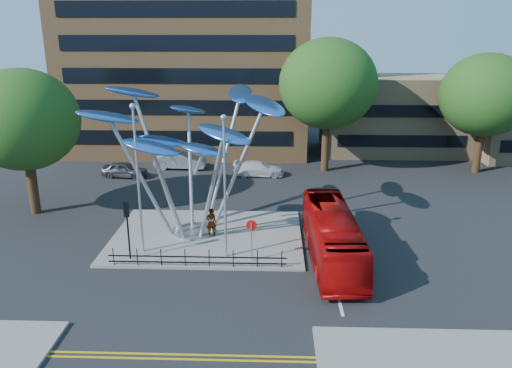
{
  "coord_description": "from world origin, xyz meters",
  "views": [
    {
      "loc": [
        3.16,
        -23.34,
        12.87
      ],
      "look_at": [
        2.2,
        4.0,
        4.26
      ],
      "focal_mm": 35.0,
      "sensor_mm": 36.0,
      "label": 1
    }
  ],
  "objects_px": {
    "tree_right": "(328,84)",
    "street_lamp_right": "(225,175)",
    "street_lamp_left": "(137,167)",
    "traffic_light_island": "(127,219)",
    "tree_far": "(485,95)",
    "parked_car_left": "(125,170)",
    "parked_car_right": "(259,169)",
    "pedestrian": "(211,222)",
    "leaf_sculpture": "(188,130)",
    "red_bus": "(332,236)",
    "no_entry_sign_island": "(252,233)",
    "parked_car_mid": "(180,160)",
    "tree_left": "(23,120)"
  },
  "relations": [
    {
      "from": "no_entry_sign_island",
      "to": "red_bus",
      "type": "relative_size",
      "value": 0.24
    },
    {
      "from": "parked_car_left",
      "to": "pedestrian",
      "type": "bearing_deg",
      "value": -137.02
    },
    {
      "from": "tree_far",
      "to": "street_lamp_right",
      "type": "relative_size",
      "value": 1.3
    },
    {
      "from": "street_lamp_left",
      "to": "no_entry_sign_island",
      "type": "distance_m",
      "value": 7.47
    },
    {
      "from": "tree_right",
      "to": "no_entry_sign_island",
      "type": "relative_size",
      "value": 4.94
    },
    {
      "from": "street_lamp_left",
      "to": "traffic_light_island",
      "type": "bearing_deg",
      "value": -116.57
    },
    {
      "from": "tree_right",
      "to": "tree_far",
      "type": "xyz_separation_m",
      "value": [
        14.0,
        0.0,
        -0.93
      ]
    },
    {
      "from": "traffic_light_island",
      "to": "parked_car_left",
      "type": "xyz_separation_m",
      "value": [
        -5.13,
        16.69,
        -1.93
      ]
    },
    {
      "from": "traffic_light_island",
      "to": "pedestrian",
      "type": "relative_size",
      "value": 1.83
    },
    {
      "from": "street_lamp_left",
      "to": "parked_car_left",
      "type": "relative_size",
      "value": 2.18
    },
    {
      "from": "tree_far",
      "to": "parked_car_left",
      "type": "bearing_deg",
      "value": -174.99
    },
    {
      "from": "tree_right",
      "to": "no_entry_sign_island",
      "type": "bearing_deg",
      "value": -107.12
    },
    {
      "from": "street_lamp_right",
      "to": "parked_car_left",
      "type": "bearing_deg",
      "value": 123.3
    },
    {
      "from": "parked_car_right",
      "to": "red_bus",
      "type": "bearing_deg",
      "value": -163.56
    },
    {
      "from": "red_bus",
      "to": "parked_car_left",
      "type": "height_order",
      "value": "red_bus"
    },
    {
      "from": "no_entry_sign_island",
      "to": "parked_car_right",
      "type": "bearing_deg",
      "value": 90.39
    },
    {
      "from": "street_lamp_right",
      "to": "no_entry_sign_island",
      "type": "bearing_deg",
      "value": -17.87
    },
    {
      "from": "tree_right",
      "to": "parked_car_left",
      "type": "distance_m",
      "value": 19.76
    },
    {
      "from": "pedestrian",
      "to": "parked_car_mid",
      "type": "height_order",
      "value": "pedestrian"
    },
    {
      "from": "pedestrian",
      "to": "parked_car_right",
      "type": "bearing_deg",
      "value": -124.45
    },
    {
      "from": "street_lamp_right",
      "to": "parked_car_right",
      "type": "xyz_separation_m",
      "value": [
        1.38,
        17.02,
        -4.44
      ]
    },
    {
      "from": "tree_far",
      "to": "parked_car_left",
      "type": "relative_size",
      "value": 2.67
    },
    {
      "from": "tree_right",
      "to": "leaf_sculpture",
      "type": "relative_size",
      "value": 0.95
    },
    {
      "from": "street_lamp_right",
      "to": "parked_car_right",
      "type": "bearing_deg",
      "value": 85.36
    },
    {
      "from": "tree_right",
      "to": "street_lamp_right",
      "type": "bearing_deg",
      "value": -111.54
    },
    {
      "from": "leaf_sculpture",
      "to": "traffic_light_island",
      "type": "bearing_deg",
      "value": -125.04
    },
    {
      "from": "traffic_light_island",
      "to": "pedestrian",
      "type": "bearing_deg",
      "value": 38.32
    },
    {
      "from": "tree_right",
      "to": "tree_left",
      "type": "distance_m",
      "value": 25.09
    },
    {
      "from": "leaf_sculpture",
      "to": "red_bus",
      "type": "xyz_separation_m",
      "value": [
        8.67,
        -3.47,
        -5.42
      ]
    },
    {
      "from": "parked_car_mid",
      "to": "parked_car_right",
      "type": "relative_size",
      "value": 1.07
    },
    {
      "from": "street_lamp_left",
      "to": "no_entry_sign_island",
      "type": "bearing_deg",
      "value": -8.61
    },
    {
      "from": "tree_far",
      "to": "street_lamp_right",
      "type": "bearing_deg",
      "value": -138.53
    },
    {
      "from": "leaf_sculpture",
      "to": "street_lamp_right",
      "type": "xyz_separation_m",
      "value": [
        2.57,
        -3.68,
        -1.78
      ]
    },
    {
      "from": "street_lamp_right",
      "to": "parked_car_left",
      "type": "height_order",
      "value": "street_lamp_right"
    },
    {
      "from": "street_lamp_left",
      "to": "pedestrian",
      "type": "distance_m",
      "value": 6.19
    },
    {
      "from": "parked_car_left",
      "to": "red_bus",
      "type": "bearing_deg",
      "value": -126.01
    },
    {
      "from": "red_bus",
      "to": "street_lamp_right",
      "type": "bearing_deg",
      "value": 179.84
    },
    {
      "from": "tree_far",
      "to": "no_entry_sign_island",
      "type": "distance_m",
      "value": 28.42
    },
    {
      "from": "leaf_sculpture",
      "to": "street_lamp_left",
      "type": "relative_size",
      "value": 1.45
    },
    {
      "from": "street_lamp_left",
      "to": "parked_car_right",
      "type": "height_order",
      "value": "street_lamp_left"
    },
    {
      "from": "red_bus",
      "to": "parked_car_mid",
      "type": "xyz_separation_m",
      "value": [
        -12.23,
        18.95,
        -0.65
      ]
    },
    {
      "from": "street_lamp_left",
      "to": "pedestrian",
      "type": "height_order",
      "value": "street_lamp_left"
    },
    {
      "from": "tree_right",
      "to": "street_lamp_left",
      "type": "relative_size",
      "value": 1.38
    },
    {
      "from": "tree_left",
      "to": "parked_car_left",
      "type": "bearing_deg",
      "value": 67.15
    },
    {
      "from": "tree_far",
      "to": "traffic_light_island",
      "type": "xyz_separation_m",
      "value": [
        -27.0,
        -19.5,
        -4.49
      ]
    },
    {
      "from": "tree_left",
      "to": "parked_car_mid",
      "type": "height_order",
      "value": "tree_left"
    },
    {
      "from": "street_lamp_right",
      "to": "parked_car_left",
      "type": "relative_size",
      "value": 2.05
    },
    {
      "from": "traffic_light_island",
      "to": "street_lamp_left",
      "type": "bearing_deg",
      "value": 63.43
    },
    {
      "from": "parked_car_right",
      "to": "pedestrian",
      "type": "bearing_deg",
      "value": 170.37
    },
    {
      "from": "tree_left",
      "to": "parked_car_left",
      "type": "xyz_separation_m",
      "value": [
        3.87,
        9.19,
        -6.11
      ]
    }
  ]
}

